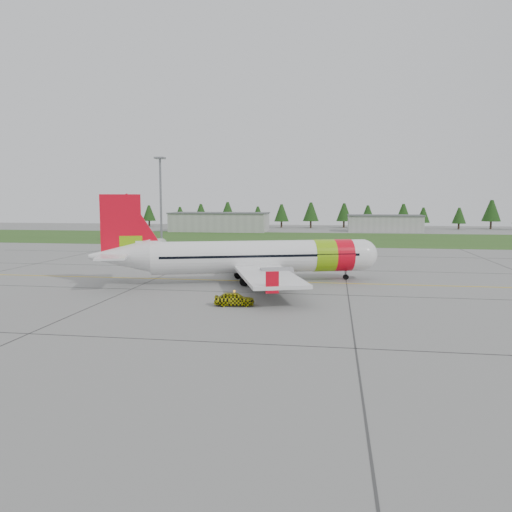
# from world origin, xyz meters

# --- Properties ---
(ground) EXTENTS (320.00, 320.00, 0.00)m
(ground) POSITION_xyz_m (0.00, 0.00, 0.00)
(ground) COLOR gray
(ground) RESTS_ON ground
(aircraft) EXTENTS (35.50, 33.62, 11.09)m
(aircraft) POSITION_xyz_m (-1.81, 7.36, 3.20)
(aircraft) COLOR white
(aircraft) RESTS_ON ground
(follow_me_car) EXTENTS (1.56, 1.77, 3.97)m
(follow_me_car) POSITION_xyz_m (-1.26, -7.18, 1.99)
(follow_me_car) COLOR yellow
(follow_me_car) RESTS_ON ground
(service_van) EXTENTS (1.88, 1.81, 4.69)m
(service_van) POSITION_xyz_m (-32.13, 55.91, 2.34)
(service_van) COLOR silver
(service_van) RESTS_ON ground
(grass_strip) EXTENTS (320.00, 50.00, 0.03)m
(grass_strip) POSITION_xyz_m (0.00, 82.00, 0.01)
(grass_strip) COLOR #30561E
(grass_strip) RESTS_ON ground
(taxi_guideline) EXTENTS (120.00, 0.25, 0.02)m
(taxi_guideline) POSITION_xyz_m (0.00, 8.00, 0.01)
(taxi_guideline) COLOR gold
(taxi_guideline) RESTS_ON ground
(hangar_west) EXTENTS (32.00, 14.00, 6.00)m
(hangar_west) POSITION_xyz_m (-30.00, 110.00, 3.00)
(hangar_west) COLOR #A8A8A3
(hangar_west) RESTS_ON ground
(hangar_east) EXTENTS (24.00, 12.00, 5.20)m
(hangar_east) POSITION_xyz_m (25.00, 118.00, 2.60)
(hangar_east) COLOR #A8A8A3
(hangar_east) RESTS_ON ground
(floodlight_mast) EXTENTS (0.50, 0.50, 20.00)m
(floodlight_mast) POSITION_xyz_m (-32.00, 58.00, 10.00)
(floodlight_mast) COLOR slate
(floodlight_mast) RESTS_ON ground
(treeline) EXTENTS (160.00, 8.00, 10.00)m
(treeline) POSITION_xyz_m (0.00, 138.00, 5.00)
(treeline) COLOR #1C3F14
(treeline) RESTS_ON ground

